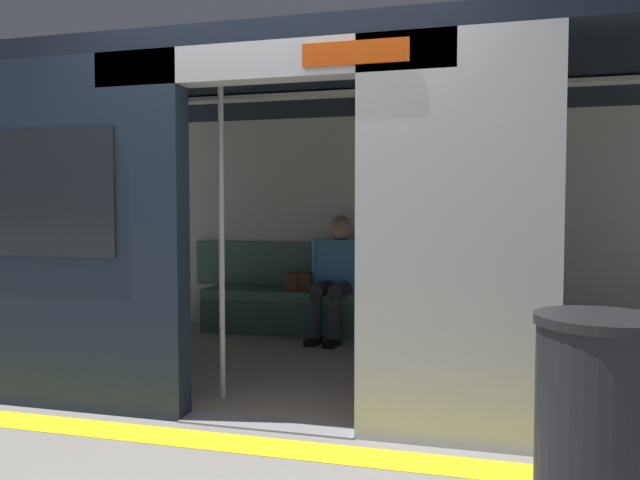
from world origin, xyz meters
TOP-DOWN VIEW (x-y plane):
  - ground_plane at (0.00, 0.00)m, footprint 60.00×60.00m
  - platform_edge_strip at (0.00, 0.30)m, footprint 8.00×0.24m
  - train_car at (0.07, -1.32)m, footprint 6.40×2.96m
  - bench_seat at (0.00, -2.45)m, footprint 3.06×0.44m
  - person_seated at (0.17, -2.40)m, footprint 0.55×0.71m
  - handbag at (0.56, -2.48)m, footprint 0.26×0.15m
  - book at (-0.23, -2.47)m, footprint 0.20×0.25m
  - grab_pole_door at (0.45, -0.40)m, footprint 0.04×0.04m
  - grab_pole_far at (-0.45, -0.52)m, footprint 0.04×0.04m
  - trash_bin at (-1.52, 1.21)m, footprint 0.40×0.40m

SIDE VIEW (x-z plane):
  - ground_plane at x=0.00m, z-range 0.00..0.00m
  - platform_edge_strip at x=0.00m, z-range 0.00..0.01m
  - bench_seat at x=0.00m, z-range 0.12..0.55m
  - book at x=-0.23m, z-range 0.43..0.46m
  - trash_bin at x=-1.52m, z-range 0.00..0.90m
  - handbag at x=0.56m, z-range 0.43..0.60m
  - person_seated at x=0.17m, z-range 0.08..1.23m
  - grab_pole_door at x=0.45m, z-range 0.00..2.10m
  - grab_pole_far at x=-0.45m, z-range 0.00..2.10m
  - train_car at x=0.07m, z-range 0.39..2.63m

